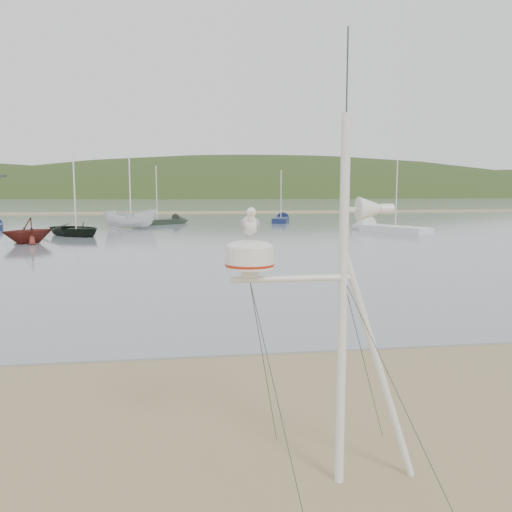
{
  "coord_description": "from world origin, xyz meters",
  "views": [
    {
      "loc": [
        0.63,
        -6.97,
        3.51
      ],
      "look_at": [
        1.82,
        1.0,
        2.5
      ],
      "focal_mm": 38.0,
      "sensor_mm": 36.0,
      "label": 1
    }
  ],
  "objects": [
    {
      "name": "sailboat_white_near",
      "position": [
        16.73,
        35.26,
        0.3
      ],
      "size": [
        5.22,
        7.62,
        7.57
      ],
      "color": "silver",
      "rests_on": "ground"
    },
    {
      "name": "ground",
      "position": [
        0.0,
        0.0,
        0.0
      ],
      "size": [
        560.0,
        560.0,
        0.0
      ],
      "primitive_type": "plane",
      "color": "#8B7750",
      "rests_on": "ground"
    },
    {
      "name": "sandbar",
      "position": [
        0.0,
        70.0,
        0.07
      ],
      "size": [
        560.0,
        7.0,
        0.07
      ],
      "primitive_type": "cube",
      "color": "#8B7750",
      "rests_on": "water"
    },
    {
      "name": "boat_dark",
      "position": [
        -6.55,
        33.81,
        2.47
      ],
      "size": [
        3.18,
        3.14,
        4.85
      ],
      "primitive_type": "imported",
      "rotation": [
        0.0,
        0.0,
        0.78
      ],
      "color": "black",
      "rests_on": "water"
    },
    {
      "name": "sailboat_dark_mid",
      "position": [
        0.09,
        46.34,
        0.3
      ],
      "size": [
        5.76,
        4.77,
        6.06
      ],
      "color": "black",
      "rests_on": "ground"
    },
    {
      "name": "mast_rig",
      "position": [
        2.46,
        -1.1,
        1.27
      ],
      "size": [
        2.34,
        2.49,
        5.27
      ],
      "color": "white",
      "rests_on": "ground"
    },
    {
      "name": "boat_white",
      "position": [
        -3.15,
        40.27,
        2.26
      ],
      "size": [
        1.74,
        1.7,
        4.44
      ],
      "primitive_type": "imported",
      "rotation": [
        0.0,
        0.0,
        1.55
      ],
      "color": "silver",
      "rests_on": "water"
    },
    {
      "name": "far_cottages",
      "position": [
        3.0,
        196.0,
        4.0
      ],
      "size": [
        294.4,
        6.3,
        8.0
      ],
      "color": "silver",
      "rests_on": "ground"
    },
    {
      "name": "hill_ridge",
      "position": [
        18.52,
        235.0,
        -19.7
      ],
      "size": [
        620.0,
        180.0,
        80.0
      ],
      "color": "#233515",
      "rests_on": "ground"
    },
    {
      "name": "water",
      "position": [
        0.0,
        132.0,
        0.02
      ],
      "size": [
        560.0,
        256.0,
        0.04
      ],
      "primitive_type": "cube",
      "color": "gray",
      "rests_on": "ground"
    },
    {
      "name": "boat_red",
      "position": [
        -8.59,
        28.73,
        1.6
      ],
      "size": [
        2.97,
        3.14,
        3.13
      ],
      "primitive_type": "imported",
      "rotation": [
        0.0,
        0.0,
        -0.9
      ],
      "color": "#5F1C15",
      "rests_on": "water"
    },
    {
      "name": "sailboat_blue_far",
      "position": [
        11.58,
        48.23,
        0.3
      ],
      "size": [
        2.97,
        5.87,
        5.73
      ],
      "color": "#121C42",
      "rests_on": "ground"
    }
  ]
}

